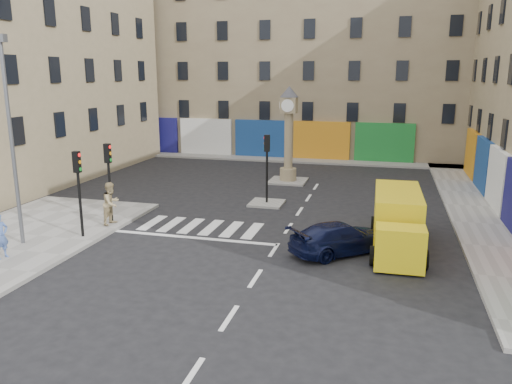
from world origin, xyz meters
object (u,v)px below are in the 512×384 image
at_px(yellow_van, 397,221).
at_px(pedestrian_tan, 111,203).
at_px(traffic_light_island, 267,158).
at_px(traffic_light_left_far, 109,170).
at_px(navy_sedan, 341,238).
at_px(traffic_light_left_near, 78,180).
at_px(clock_pillar, 289,128).
at_px(pedestrian_blue, 0,236).
at_px(lamp_post, 10,131).

distance_m(yellow_van, pedestrian_tan, 12.81).
bearing_deg(pedestrian_tan, traffic_light_island, -38.91).
bearing_deg(traffic_light_left_far, navy_sedan, -6.44).
bearing_deg(pedestrian_tan, traffic_light_left_near, 178.00).
height_order(clock_pillar, pedestrian_tan, clock_pillar).
height_order(traffic_light_island, pedestrian_blue, traffic_light_island).
relative_size(lamp_post, pedestrian_tan, 4.17).
xyz_separation_m(traffic_light_left_far, traffic_light_island, (6.30, 5.40, -0.03)).
bearing_deg(traffic_light_left_far, lamp_post, -116.57).
bearing_deg(traffic_light_left_far, yellow_van, 0.53).
bearing_deg(lamp_post, pedestrian_tan, 56.65).
distance_m(traffic_light_island, navy_sedan, 8.32).
relative_size(traffic_light_island, pedestrian_tan, 1.86).
bearing_deg(pedestrian_blue, clock_pillar, -9.13).
relative_size(traffic_light_island, yellow_van, 0.60).
relative_size(traffic_light_left_near, traffic_light_left_far, 1.00).
bearing_deg(clock_pillar, traffic_light_island, -90.00).
xyz_separation_m(lamp_post, pedestrian_blue, (0.46, -1.68, -3.77)).
bearing_deg(traffic_light_left_near, pedestrian_tan, 81.22).
xyz_separation_m(traffic_light_left_near, lamp_post, (-1.90, -1.40, 2.17)).
xyz_separation_m(traffic_light_left_near, traffic_light_island, (6.30, 7.80, -0.03)).
bearing_deg(traffic_light_left_near, navy_sedan, 6.10).
relative_size(lamp_post, navy_sedan, 1.93).
bearing_deg(pedestrian_blue, yellow_van, -53.42).
bearing_deg(clock_pillar, traffic_light_left_near, -114.55).
relative_size(lamp_post, yellow_van, 1.35).
height_order(lamp_post, clock_pillar, lamp_post).
bearing_deg(pedestrian_blue, traffic_light_island, -19.92).
bearing_deg(traffic_light_island, lamp_post, -131.71).
height_order(lamp_post, navy_sedan, lamp_post).
bearing_deg(yellow_van, navy_sedan, -149.37).
distance_m(navy_sedan, pedestrian_tan, 10.66).
height_order(traffic_light_left_near, clock_pillar, clock_pillar).
xyz_separation_m(yellow_van, pedestrian_tan, (-12.79, -0.58, 0.04)).
relative_size(traffic_light_left_far, clock_pillar, 0.61).
bearing_deg(lamp_post, traffic_light_island, 48.29).
distance_m(traffic_light_island, pedestrian_blue, 13.44).
height_order(lamp_post, yellow_van, lamp_post).
bearing_deg(navy_sedan, clock_pillar, -21.54).
height_order(traffic_light_left_near, traffic_light_left_far, same).
xyz_separation_m(traffic_light_island, pedestrian_tan, (-6.00, -5.86, -1.45)).
distance_m(traffic_light_left_near, pedestrian_blue, 3.75).
bearing_deg(navy_sedan, traffic_light_left_near, 54.45).
relative_size(yellow_van, pedestrian_tan, 3.09).
bearing_deg(traffic_light_island, clock_pillar, 90.00).
distance_m(traffic_light_left_far, clock_pillar, 13.05).
bearing_deg(pedestrian_tan, clock_pillar, -20.07).
distance_m(traffic_light_island, yellow_van, 8.73).
distance_m(traffic_light_left_near, traffic_light_left_far, 2.40).
distance_m(traffic_light_left_near, traffic_light_island, 10.03).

